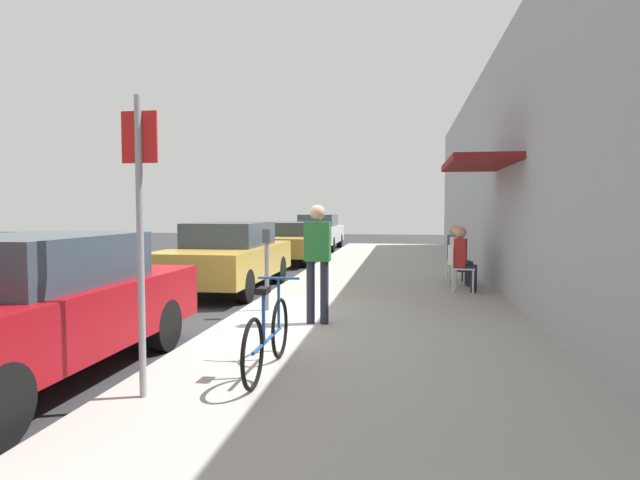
{
  "coord_description": "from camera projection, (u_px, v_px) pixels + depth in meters",
  "views": [
    {
      "loc": [
        2.64,
        -7.37,
        1.75
      ],
      "look_at": [
        0.75,
        4.46,
        1.06
      ],
      "focal_mm": 29.61,
      "sensor_mm": 36.0,
      "label": 1
    }
  ],
  "objects": [
    {
      "name": "ground_plane",
      "position": [
        222.0,
        328.0,
        7.78
      ],
      "size": [
        60.0,
        60.0,
        0.0
      ],
      "primitive_type": "plane",
      "color": "#2D2D30"
    },
    {
      "name": "sidewalk_slab",
      "position": [
        381.0,
        305.0,
        9.39
      ],
      "size": [
        4.5,
        32.0,
        0.12
      ],
      "primitive_type": "cube",
      "color": "#9E9B93",
      "rests_on": "ground_plane"
    },
    {
      "name": "building_facade",
      "position": [
        525.0,
        161.0,
        8.88
      ],
      "size": [
        1.4,
        32.0,
        5.14
      ],
      "color": "#999EA8",
      "rests_on": "ground_plane"
    },
    {
      "name": "parked_car_0",
      "position": [
        29.0,
        308.0,
        5.32
      ],
      "size": [
        1.8,
        4.4,
        1.49
      ],
      "color": "maroon",
      "rests_on": "ground_plane"
    },
    {
      "name": "parked_car_1",
      "position": [
        228.0,
        256.0,
        11.36
      ],
      "size": [
        1.8,
        4.4,
        1.47
      ],
      "color": "#A58433",
      "rests_on": "ground_plane"
    },
    {
      "name": "parked_car_2",
      "position": [
        290.0,
        241.0,
        17.41
      ],
      "size": [
        1.8,
        4.4,
        1.34
      ],
      "color": "#A58433",
      "rests_on": "ground_plane"
    },
    {
      "name": "parked_car_3",
      "position": [
        318.0,
        232.0,
        23.16
      ],
      "size": [
        1.8,
        4.4,
        1.53
      ],
      "color": "#B7B7BC",
      "rests_on": "ground_plane"
    },
    {
      "name": "parking_meter",
      "position": [
        267.0,
        263.0,
        8.51
      ],
      "size": [
        0.12,
        0.1,
        1.32
      ],
      "color": "slate",
      "rests_on": "sidewalk_slab"
    },
    {
      "name": "street_sign",
      "position": [
        140.0,
        223.0,
        4.52
      ],
      "size": [
        0.32,
        0.06,
        2.6
      ],
      "color": "gray",
      "rests_on": "sidewalk_slab"
    },
    {
      "name": "bicycle_0",
      "position": [
        268.0,
        337.0,
        5.28
      ],
      "size": [
        0.46,
        1.71,
        0.9
      ],
      "color": "black",
      "rests_on": "sidewalk_slab"
    },
    {
      "name": "cafe_chair_0",
      "position": [
        460.0,
        266.0,
        10.5
      ],
      "size": [
        0.52,
        0.52,
        0.87
      ],
      "color": "silver",
      "rests_on": "sidewalk_slab"
    },
    {
      "name": "seated_patron_0",
      "position": [
        464.0,
        257.0,
        10.47
      ],
      "size": [
        0.49,
        0.43,
        1.29
      ],
      "color": "#232838",
      "rests_on": "sidewalk_slab"
    },
    {
      "name": "cafe_chair_1",
      "position": [
        457.0,
        262.0,
        11.25
      ],
      "size": [
        0.5,
        0.5,
        0.87
      ],
      "color": "silver",
      "rests_on": "sidewalk_slab"
    },
    {
      "name": "seated_patron_1",
      "position": [
        459.0,
        254.0,
        11.23
      ],
      "size": [
        0.47,
        0.41,
        1.29
      ],
      "color": "#232838",
      "rests_on": "sidewalk_slab"
    },
    {
      "name": "cafe_chair_2",
      "position": [
        453.0,
        259.0,
        12.13
      ],
      "size": [
        0.51,
        0.51,
        0.87
      ],
      "color": "silver",
      "rests_on": "sidewalk_slab"
    },
    {
      "name": "seated_patron_2",
      "position": [
        456.0,
        250.0,
        12.1
      ],
      "size": [
        0.47,
        0.42,
        1.29
      ],
      "color": "#232838",
      "rests_on": "sidewalk_slab"
    },
    {
      "name": "pedestrian_standing",
      "position": [
        317.0,
        254.0,
        7.5
      ],
      "size": [
        0.36,
        0.22,
        1.7
      ],
      "color": "#232838",
      "rests_on": "sidewalk_slab"
    }
  ]
}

